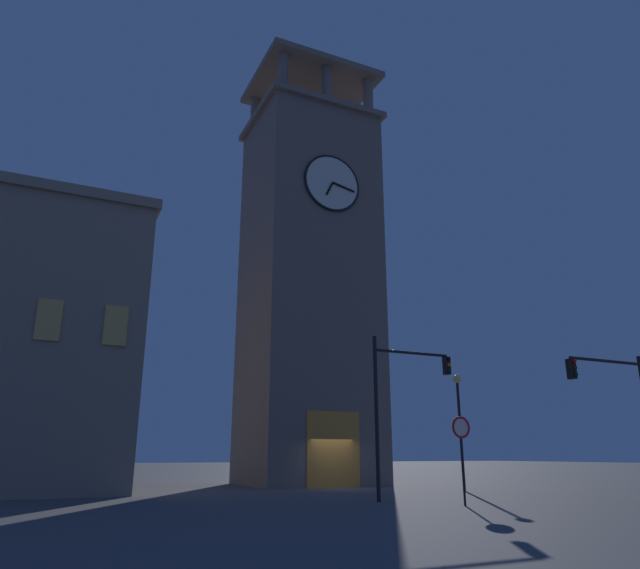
{
  "coord_description": "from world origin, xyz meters",
  "views": [
    {
      "loc": [
        14.33,
        28.2,
        1.72
      ],
      "look_at": [
        -0.9,
        -4.05,
        12.34
      ],
      "focal_mm": 32.06,
      "sensor_mm": 36.0,
      "label": 1
    }
  ],
  "objects_px": {
    "traffic_signal_near": "(400,392)",
    "street_lamp": "(459,410)",
    "clocktower": "(309,282)",
    "traffic_signal_mid": "(622,399)",
    "no_horn_sign": "(461,435)"
  },
  "relations": [
    {
      "from": "no_horn_sign",
      "to": "traffic_signal_mid",
      "type": "bearing_deg",
      "value": 165.18
    },
    {
      "from": "clocktower",
      "to": "traffic_signal_mid",
      "type": "bearing_deg",
      "value": 108.13
    },
    {
      "from": "street_lamp",
      "to": "no_horn_sign",
      "type": "bearing_deg",
      "value": 51.4
    },
    {
      "from": "traffic_signal_mid",
      "to": "no_horn_sign",
      "type": "relative_size",
      "value": 1.81
    },
    {
      "from": "traffic_signal_near",
      "to": "traffic_signal_mid",
      "type": "height_order",
      "value": "traffic_signal_near"
    },
    {
      "from": "traffic_signal_mid",
      "to": "street_lamp",
      "type": "bearing_deg",
      "value": -82.27
    },
    {
      "from": "clocktower",
      "to": "traffic_signal_mid",
      "type": "distance_m",
      "value": 19.91
    },
    {
      "from": "traffic_signal_mid",
      "to": "no_horn_sign",
      "type": "xyz_separation_m",
      "value": [
        6.47,
        -1.71,
        -1.37
      ]
    },
    {
      "from": "clocktower",
      "to": "no_horn_sign",
      "type": "xyz_separation_m",
      "value": [
        0.89,
        15.33,
        -10.03
      ]
    },
    {
      "from": "traffic_signal_near",
      "to": "street_lamp",
      "type": "distance_m",
      "value": 7.2
    },
    {
      "from": "clocktower",
      "to": "street_lamp",
      "type": "relative_size",
      "value": 5.28
    },
    {
      "from": "traffic_signal_near",
      "to": "street_lamp",
      "type": "height_order",
      "value": "traffic_signal_near"
    },
    {
      "from": "street_lamp",
      "to": "no_horn_sign",
      "type": "distance_m",
      "value": 8.67
    },
    {
      "from": "street_lamp",
      "to": "no_horn_sign",
      "type": "height_order",
      "value": "street_lamp"
    },
    {
      "from": "traffic_signal_near",
      "to": "no_horn_sign",
      "type": "bearing_deg",
      "value": 104.44
    }
  ]
}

